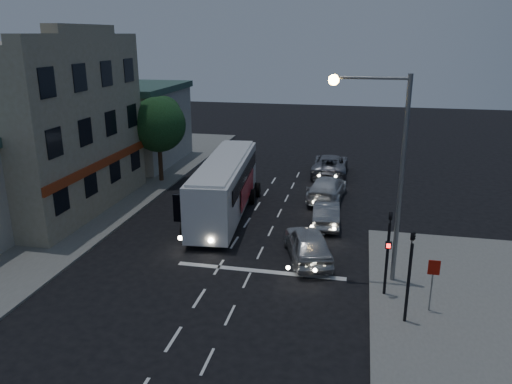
% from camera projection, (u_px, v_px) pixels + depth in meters
% --- Properties ---
extents(ground, '(120.00, 120.00, 0.00)m').
position_uv_depth(ground, '(206.00, 287.00, 21.88)').
color(ground, black).
extents(sidewalk_far, '(12.00, 50.00, 0.12)m').
position_uv_depth(sidewalk_far, '(49.00, 207.00, 31.88)').
color(sidewalk_far, slate).
rests_on(sidewalk_far, ground).
extents(road_markings, '(8.00, 30.55, 0.01)m').
position_uv_depth(road_markings, '(251.00, 258.00, 24.71)').
color(road_markings, silver).
rests_on(road_markings, ground).
extents(tour_bus, '(3.32, 11.52, 3.49)m').
position_uv_depth(tour_bus, '(225.00, 185.00, 30.11)').
color(tour_bus, white).
rests_on(tour_bus, ground).
extents(car_suv, '(3.19, 5.10, 1.62)m').
position_uv_depth(car_suv, '(308.00, 244.00, 24.39)').
color(car_suv, silver).
rests_on(car_suv, ground).
extents(car_sedan_a, '(1.81, 4.35, 1.40)m').
position_uv_depth(car_sedan_a, '(326.00, 213.00, 28.85)').
color(car_sedan_a, gray).
rests_on(car_sedan_a, ground).
extents(car_sedan_b, '(2.62, 5.52, 1.55)m').
position_uv_depth(car_sedan_b, '(327.00, 188.00, 33.31)').
color(car_sedan_b, silver).
rests_on(car_sedan_b, ground).
extents(car_sedan_c, '(2.70, 5.77, 1.59)m').
position_uv_depth(car_sedan_c, '(330.00, 165.00, 39.17)').
color(car_sedan_c, gray).
rests_on(car_sedan_c, ground).
extents(traffic_signal_main, '(0.25, 0.35, 4.10)m').
position_uv_depth(traffic_signal_main, '(388.00, 244.00, 20.37)').
color(traffic_signal_main, black).
rests_on(traffic_signal_main, sidewalk_near).
extents(traffic_signal_side, '(0.18, 0.15, 4.10)m').
position_uv_depth(traffic_signal_side, '(410.00, 266.00, 18.39)').
color(traffic_signal_side, black).
rests_on(traffic_signal_side, sidewalk_near).
extents(regulatory_sign, '(0.45, 0.12, 2.20)m').
position_uv_depth(regulatory_sign, '(433.00, 277.00, 19.34)').
color(regulatory_sign, slate).
rests_on(regulatory_sign, sidewalk_near).
extents(streetlight, '(3.32, 0.44, 9.00)m').
position_uv_depth(streetlight, '(387.00, 156.00, 20.75)').
color(streetlight, slate).
rests_on(streetlight, sidewalk_near).
extents(main_building, '(10.12, 12.00, 11.00)m').
position_uv_depth(main_building, '(25.00, 127.00, 30.52)').
color(main_building, '#A49B89').
rests_on(main_building, sidewalk_far).
extents(low_building_north, '(9.40, 9.40, 6.50)m').
position_uv_depth(low_building_north, '(123.00, 123.00, 42.16)').
color(low_building_north, '#989793').
rests_on(low_building_north, sidewalk_far).
extents(street_tree, '(4.00, 4.00, 6.20)m').
position_uv_depth(street_tree, '(158.00, 122.00, 36.14)').
color(street_tree, black).
rests_on(street_tree, sidewalk_far).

